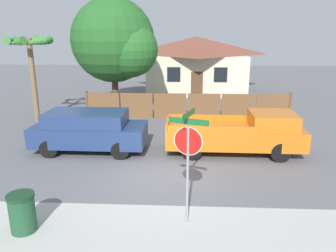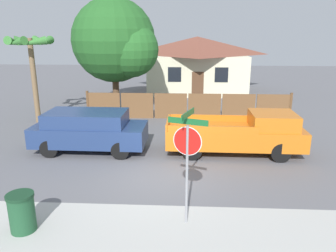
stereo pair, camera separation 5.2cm
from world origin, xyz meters
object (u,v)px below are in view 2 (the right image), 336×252
red_suv (89,130)px  orange_pickup (240,134)px  stop_sign (187,149)px  trash_bin (22,212)px  oak_tree (117,42)px  palm_tree (31,49)px  house (197,63)px

red_suv → orange_pickup: (6.28, -0.00, -0.06)m
stop_sign → trash_bin: stop_sign is taller
red_suv → oak_tree: bearing=91.8°
palm_tree → trash_bin: (4.13, -10.19, -3.49)m
orange_pickup → trash_bin: orange_pickup is taller
oak_tree → red_suv: (0.12, -7.14, -3.34)m
palm_tree → red_suv: 6.76m
oak_tree → trash_bin: bearing=-89.7°
oak_tree → palm_tree: oak_tree is taller
stop_sign → trash_bin: bearing=-152.8°
orange_pickup → oak_tree: bearing=132.7°
house → oak_tree: (-5.06, -8.25, 1.94)m
red_suv → orange_pickup: bearing=0.8°
trash_bin → stop_sign: bearing=8.1°
orange_pickup → red_suv: bearing=-179.2°
oak_tree → trash_bin: 13.53m
palm_tree → red_suv: bearing=-46.0°
red_suv → trash_bin: red_suv is taller
red_suv → trash_bin: bearing=-89.7°
oak_tree → stop_sign: oak_tree is taller
oak_tree → red_suv: oak_tree is taller
oak_tree → red_suv: size_ratio=1.47×
house → orange_pickup: 15.52m
palm_tree → oak_tree: bearing=34.6°
house → orange_pickup: (1.35, -15.40, -1.47)m
oak_tree → trash_bin: oak_tree is taller
oak_tree → orange_pickup: 10.18m
palm_tree → red_suv: (4.19, -4.33, -3.06)m
house → stop_sign: house is taller
house → palm_tree: (-9.12, -11.06, 1.66)m
house → trash_bin: 21.90m
house → oak_tree: oak_tree is taller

